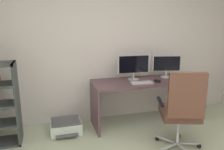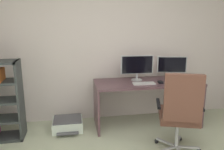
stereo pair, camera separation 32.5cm
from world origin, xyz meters
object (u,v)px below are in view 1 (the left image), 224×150
monitor_secondary (166,64)px  printer (66,126)px  desk (144,91)px  keyboard (142,83)px  monitor_main (134,65)px  office_chair (182,108)px  computer_mouse (157,81)px

monitor_secondary → printer: 1.95m
desk → monitor_secondary: bearing=14.0°
monitor_secondary → printer: (-1.74, -0.10, -0.87)m
keyboard → printer: size_ratio=0.71×
desk → monitor_secondary: (0.45, 0.11, 0.40)m
monitor_main → keyboard: size_ratio=1.58×
office_chair → printer: office_chair is taller
monitor_main → computer_mouse: bearing=-37.5°
desk → monitor_main: bearing=144.1°
office_chair → keyboard: bearing=103.7°
monitor_secondary → computer_mouse: 0.43m
keyboard → desk: bearing=53.8°
desk → monitor_main: (-0.15, 0.11, 0.42)m
monitor_main → printer: size_ratio=1.12×
keyboard → office_chair: size_ratio=0.30×
computer_mouse → printer: bearing=172.8°
monitor_main → monitor_secondary: (0.60, 0.00, -0.02)m
desk → computer_mouse: (0.16, -0.13, 0.20)m
computer_mouse → office_chair: (-0.07, -0.83, -0.14)m
monitor_secondary → printer: size_ratio=1.01×
desk → printer: size_ratio=3.56×
keyboard → printer: bearing=174.7°
monitor_main → office_chair: (0.25, -1.08, -0.37)m
keyboard → computer_mouse: size_ratio=3.40×
monitor_main → computer_mouse: monitor_main is taller
printer → desk: bearing=-0.6°
monitor_main → computer_mouse: (0.32, -0.24, -0.23)m
computer_mouse → printer: 1.61m
desk → monitor_main: size_ratio=3.17×
office_chair → monitor_secondary: bearing=71.9°
monitor_secondary → monitor_main: bearing=-180.0°
monitor_secondary → computer_mouse: monitor_secondary is taller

